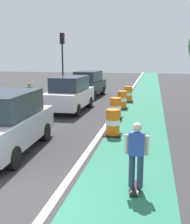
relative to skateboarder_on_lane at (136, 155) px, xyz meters
The scene contains 14 objects.
ground_plane 3.05m from the skateboarder_on_lane, 157.06° to the right, with size 100.00×100.00×0.00m, color #2D2D30.
bike_lane_strip 10.91m from the skateboarder_on_lane, 91.48° to the left, with size 2.50×80.00×0.01m, color #286B51.
lane_divider_stripe 11.05m from the skateboarder_on_lane, 99.31° to the left, with size 0.20×80.00×0.01m, color silver.
skateboarder_on_lane is the anchor object (origin of this frame).
parked_suv_nearest 4.88m from the skateboarder_on_lane, 155.66° to the left, with size 2.10×4.69×2.04m.
parked_suv_second 10.50m from the skateboarder_on_lane, 115.11° to the left, with size 1.98×4.63×2.04m.
parked_suv_third 16.37m from the skateboarder_on_lane, 106.90° to the left, with size 2.13×4.70×2.04m.
traffic_barrel_front 4.89m from the skateboarder_on_lane, 104.62° to the left, with size 0.73×0.73×1.09m.
traffic_barrel_mid 8.16m from the skateboarder_on_lane, 100.97° to the left, with size 0.73×0.73×1.09m.
traffic_barrel_back 11.08m from the skateboarder_on_lane, 97.97° to the left, with size 0.73×0.73×1.09m.
traffic_barrel_far 13.83m from the skateboarder_on_lane, 95.82° to the left, with size 0.73×0.73×1.09m.
traffic_light_corner 18.59m from the skateboarder_on_lane, 113.27° to the left, with size 0.41×0.32×5.10m.
pedestrian_crossing 20.20m from the skateboarder_on_lane, 111.59° to the left, with size 0.34×0.20×1.61m.
pedestrian_waiting 11.85m from the skateboarder_on_lane, 126.32° to the left, with size 0.34×0.20×1.61m.
Camera 1 is at (3.02, -5.39, 3.21)m, focal length 45.81 mm.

